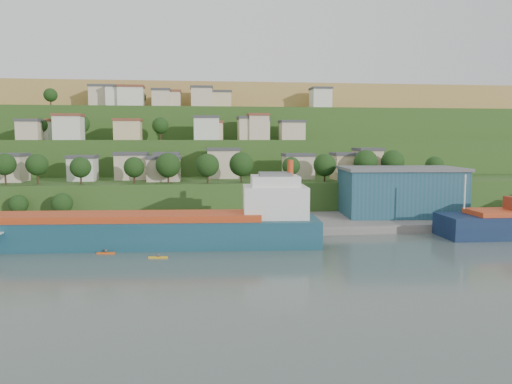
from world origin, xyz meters
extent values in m
plane|color=#45534D|center=(0.00, 0.00, 0.00)|extent=(500.00, 500.00, 0.00)
cube|color=slate|center=(20.00, 28.00, 0.00)|extent=(220.00, 26.00, 4.00)
cube|color=#284719|center=(0.00, 56.00, 0.00)|extent=(260.00, 32.00, 20.00)
cube|color=#284719|center=(0.00, 86.00, 0.00)|extent=(280.00, 32.00, 44.00)
cube|color=#284719|center=(0.00, 116.00, 0.00)|extent=(300.00, 32.00, 70.00)
cube|color=#9F793C|center=(0.00, 190.00, 0.00)|extent=(360.00, 120.00, 96.00)
cube|color=beige|center=(-56.02, 55.64, 13.65)|extent=(9.69, 8.81, 7.29)
cube|color=#3F3F44|center=(-56.02, 55.64, 17.74)|extent=(10.29, 9.41, 0.90)
cube|color=silver|center=(-35.37, 56.93, 13.30)|extent=(7.53, 8.06, 6.60)
cube|color=#3F3F44|center=(-35.37, 56.93, 17.05)|extent=(8.13, 8.66, 0.90)
cube|color=beige|center=(-21.64, 59.89, 13.70)|extent=(9.31, 8.06, 7.39)
cube|color=#3F3F44|center=(-21.64, 59.89, 17.84)|extent=(9.91, 8.66, 0.90)
cube|color=beige|center=(-11.50, 52.49, 13.23)|extent=(9.46, 8.11, 6.46)
cube|color=#3F3F44|center=(-11.50, 52.49, 16.91)|extent=(10.06, 8.71, 0.90)
cube|color=silver|center=(-11.12, 61.83, 13.66)|extent=(7.30, 8.99, 7.32)
cube|color=#3F3F44|center=(-11.12, 61.83, 17.77)|extent=(7.90, 9.59, 0.90)
cube|color=beige|center=(6.42, 61.97, 14.32)|extent=(9.87, 7.72, 8.63)
cube|color=#3F3F44|center=(6.42, 61.97, 19.08)|extent=(10.47, 8.32, 0.90)
cube|color=beige|center=(29.47, 56.97, 13.48)|extent=(8.86, 8.18, 6.96)
cube|color=#3F3F44|center=(29.47, 56.97, 17.41)|extent=(9.46, 8.78, 0.90)
cube|color=#D7BB8B|center=(43.98, 52.77, 13.63)|extent=(9.00, 7.76, 7.27)
cube|color=#3F3F44|center=(43.98, 52.77, 17.72)|extent=(9.60, 8.36, 0.90)
cube|color=#D7BB8B|center=(50.83, 54.09, 14.34)|extent=(7.05, 8.65, 8.67)
cube|color=#3F3F44|center=(50.83, 54.09, 19.12)|extent=(7.65, 9.25, 0.90)
cube|color=beige|center=(-58.31, 84.08, 25.10)|extent=(7.31, 7.35, 6.19)
cube|color=#3F3F44|center=(-58.31, 84.08, 28.64)|extent=(7.91, 7.95, 0.90)
cube|color=silver|center=(-56.59, 90.93, 25.27)|extent=(7.02, 7.42, 6.55)
cube|color=brown|center=(-56.59, 90.93, 29.00)|extent=(7.62, 8.02, 0.90)
cube|color=silver|center=(-44.63, 80.69, 25.93)|extent=(8.98, 7.32, 7.87)
cube|color=brown|center=(-44.63, 80.69, 30.32)|extent=(9.58, 7.92, 0.90)
cube|color=#D7BB8B|center=(-25.78, 86.01, 25.29)|extent=(9.10, 7.62, 6.58)
cube|color=brown|center=(-25.78, 86.01, 29.03)|extent=(9.70, 8.22, 0.90)
cube|color=silver|center=(1.74, 85.17, 25.85)|extent=(8.85, 7.10, 7.70)
cube|color=#3F3F44|center=(1.74, 85.17, 30.15)|extent=(9.45, 7.70, 0.90)
cube|color=#D7BB8B|center=(3.40, 89.51, 25.03)|extent=(8.64, 8.41, 6.07)
cube|color=brown|center=(3.40, 89.51, 28.52)|extent=(9.24, 9.01, 0.90)
cube|color=beige|center=(18.07, 88.99, 25.85)|extent=(8.88, 8.95, 7.69)
cube|color=#3F3F44|center=(18.07, 88.99, 30.14)|extent=(9.48, 9.55, 0.90)
cube|color=silver|center=(20.55, 90.60, 25.44)|extent=(8.97, 7.65, 6.88)
cube|color=#3F3F44|center=(20.55, 90.60, 29.33)|extent=(9.57, 8.25, 0.90)
cube|color=beige|center=(20.75, 87.51, 26.37)|extent=(7.19, 7.67, 8.74)
cube|color=brown|center=(20.75, 87.51, 31.19)|extent=(7.79, 8.27, 0.90)
cube|color=beige|center=(33.80, 89.53, 25.22)|extent=(8.77, 7.45, 6.45)
cube|color=#3F3F44|center=(33.80, 89.53, 28.90)|extent=(9.37, 8.05, 0.90)
cube|color=beige|center=(-41.34, 121.18, 39.40)|extent=(7.90, 8.39, 8.79)
cube|color=#3F3F44|center=(-41.34, 121.18, 44.24)|extent=(8.50, 8.99, 0.90)
cube|color=silver|center=(-34.00, 115.83, 39.11)|extent=(7.16, 8.34, 8.22)
cube|color=#3F3F44|center=(-34.00, 115.83, 43.67)|extent=(7.76, 8.94, 0.90)
cube|color=silver|center=(-27.74, 113.42, 38.99)|extent=(9.99, 7.12, 7.99)
cube|color=brown|center=(-27.74, 113.42, 43.44)|extent=(10.59, 7.72, 0.90)
cube|color=beige|center=(-15.75, 113.85, 38.40)|extent=(7.09, 8.34, 6.80)
cube|color=#3F3F44|center=(-15.75, 113.85, 42.25)|extent=(7.69, 8.94, 0.90)
cube|color=beige|center=(-12.36, 118.85, 38.40)|extent=(8.54, 8.25, 6.79)
cube|color=brown|center=(-12.36, 118.85, 42.24)|extent=(9.14, 8.85, 0.90)
cube|color=beige|center=(0.67, 119.80, 39.31)|extent=(8.78, 8.65, 8.63)
cube|color=#3F3F44|center=(0.67, 119.80, 44.08)|extent=(9.38, 9.25, 0.90)
cube|color=#D7BB8B|center=(8.16, 120.52, 38.51)|extent=(9.85, 7.44, 7.03)
cube|color=#3F3F44|center=(8.16, 120.52, 42.48)|extent=(10.45, 8.04, 0.90)
cube|color=silver|center=(52.47, 120.41, 39.46)|extent=(8.18, 8.58, 8.92)
cube|color=#3F3F44|center=(52.47, 120.41, 44.37)|extent=(8.78, 9.18, 0.90)
cylinder|color=#382619|center=(-52.27, 43.17, 12.00)|extent=(0.50, 0.50, 3.99)
sphere|color=black|center=(-52.27, 43.17, 15.59)|extent=(5.81, 5.81, 5.81)
cylinder|color=#382619|center=(-44.67, 44.93, 11.88)|extent=(0.50, 0.50, 3.76)
sphere|color=black|center=(-44.67, 44.93, 15.37)|extent=(5.85, 5.85, 5.85)
cylinder|color=#382619|center=(-33.12, 43.85, 11.54)|extent=(0.50, 0.50, 3.08)
sphere|color=black|center=(-33.12, 43.85, 14.63)|extent=(5.63, 5.63, 5.63)
cylinder|color=#382619|center=(-19.14, 45.32, 11.45)|extent=(0.50, 0.50, 2.90)
sphere|color=black|center=(-19.14, 45.32, 14.48)|extent=(5.74, 5.74, 5.74)
cylinder|color=#382619|center=(-9.86, 45.42, 11.54)|extent=(0.50, 0.50, 3.09)
sphere|color=black|center=(-9.86, 45.42, 15.00)|extent=(6.94, 6.94, 6.94)
cylinder|color=#382619|center=(1.02, 42.49, 11.66)|extent=(0.50, 0.50, 3.32)
sphere|color=black|center=(1.02, 42.49, 15.08)|extent=(6.39, 6.39, 6.39)
cylinder|color=#382619|center=(10.64, 45.54, 11.63)|extent=(0.50, 0.50, 3.26)
sphere|color=black|center=(10.64, 45.54, 15.14)|extent=(6.86, 6.86, 6.86)
cylinder|color=#382619|center=(24.70, 43.85, 11.61)|extent=(0.50, 0.50, 3.23)
sphere|color=black|center=(24.70, 43.85, 14.64)|extent=(5.13, 5.13, 5.13)
cylinder|color=#382619|center=(34.84, 45.21, 11.48)|extent=(0.50, 0.50, 2.96)
sphere|color=black|center=(34.84, 45.21, 14.76)|extent=(6.53, 6.53, 6.53)
cylinder|color=#382619|center=(46.98, 44.82, 11.87)|extent=(0.50, 0.50, 3.74)
sphere|color=black|center=(46.98, 44.82, 15.66)|extent=(6.97, 6.97, 6.97)
cylinder|color=#382619|center=(54.68, 43.77, 11.92)|extent=(0.50, 0.50, 3.85)
sphere|color=black|center=(54.68, 43.77, 15.70)|extent=(6.74, 6.74, 6.74)
cylinder|color=#382619|center=(68.34, 45.29, 11.44)|extent=(0.50, 0.50, 2.88)
sphere|color=black|center=(68.34, 45.29, 14.39)|extent=(5.49, 5.49, 5.49)
cylinder|color=#382619|center=(-14.61, 87.85, 23.77)|extent=(0.50, 0.50, 3.54)
sphere|color=black|center=(-14.61, 87.85, 27.17)|extent=(5.90, 5.90, 5.90)
cylinder|color=#382619|center=(-25.05, 119.99, 36.69)|extent=(0.50, 0.50, 3.38)
sphere|color=black|center=(-25.05, 119.99, 39.84)|extent=(5.33, 5.33, 5.33)
cylinder|color=#382619|center=(-58.21, 110.60, 36.54)|extent=(0.50, 0.50, 3.08)
sphere|color=black|center=(-58.21, 110.60, 39.52)|extent=(5.25, 5.25, 5.25)
cylinder|color=#382619|center=(-42.03, 86.62, 23.94)|extent=(0.50, 0.50, 3.87)
sphere|color=black|center=(-42.03, 86.62, 27.62)|extent=(6.36, 6.36, 6.36)
cylinder|color=#382619|center=(-55.60, 87.54, 23.88)|extent=(0.50, 0.50, 3.76)
sphere|color=black|center=(-55.60, 87.54, 27.13)|extent=(4.98, 4.98, 4.98)
cube|color=#123B45|center=(-15.55, 8.88, 1.66)|extent=(78.25, 17.41, 7.76)
cube|color=#B73C18|center=(-17.77, 8.88, 6.21)|extent=(58.19, 13.85, 1.33)
cube|color=silver|center=(14.38, 8.88, 8.87)|extent=(14.02, 11.96, 6.65)
cube|color=silver|center=(14.38, 8.88, 13.30)|extent=(10.55, 9.52, 2.22)
cube|color=#595B5E|center=(14.38, 8.88, 14.74)|extent=(7.09, 7.09, 0.67)
cylinder|color=#B73C18|center=(17.71, 8.88, 16.07)|extent=(1.42, 1.42, 3.33)
cylinder|color=silver|center=(57.30, 8.66, 10.47)|extent=(0.36, 0.36, 7.72)
cube|color=#1D4959|center=(51.77, 31.00, 8.00)|extent=(31.48, 20.58, 12.00)
cube|color=#595B5E|center=(51.77, 31.00, 14.40)|extent=(32.56, 21.67, 0.80)
cube|color=silver|center=(-41.50, 18.04, 1.59)|extent=(4.16, 2.96, 0.78)
cube|color=#DA5513|center=(-19.77, 2.28, 0.13)|extent=(3.59, 1.01, 0.27)
sphere|color=#3F3F44|center=(-19.77, 2.28, 0.58)|extent=(0.62, 0.62, 0.62)
cube|color=gold|center=(-9.46, -2.61, 0.13)|extent=(3.62, 0.98, 0.27)
sphere|color=#3F3F44|center=(-9.46, -2.61, 0.58)|extent=(0.63, 0.63, 0.63)
camera|label=1|loc=(-2.42, -95.38, 21.84)|focal=35.00mm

